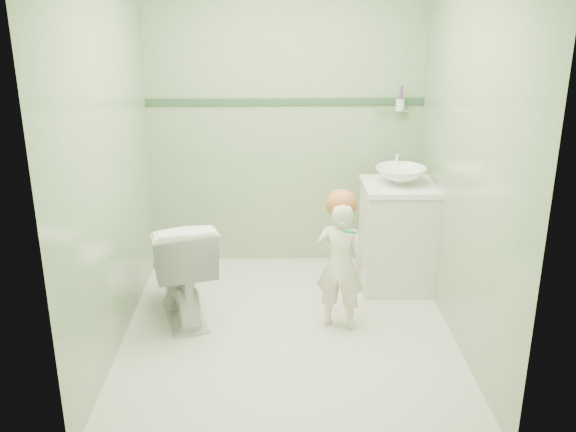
{
  "coord_description": "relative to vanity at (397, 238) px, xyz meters",
  "views": [
    {
      "loc": [
        -0.08,
        -3.85,
        2.21
      ],
      "look_at": [
        0.0,
        0.15,
        0.78
      ],
      "focal_mm": 40.29,
      "sensor_mm": 36.0,
      "label": 1
    }
  ],
  "objects": [
    {
      "name": "counter",
      "position": [
        0.0,
        0.0,
        0.41
      ],
      "size": [
        0.54,
        0.52,
        0.04
      ],
      "primitive_type": "cube",
      "color": "white",
      "rests_on": "vanity"
    },
    {
      "name": "trim_stripe",
      "position": [
        -0.84,
        0.54,
        0.95
      ],
      "size": [
        2.2,
        0.02,
        0.05
      ],
      "primitive_type": "cube",
      "color": "#315336",
      "rests_on": "room_shell"
    },
    {
      "name": "ground",
      "position": [
        -0.84,
        -0.7,
        -0.4
      ],
      "size": [
        2.5,
        2.5,
        0.0
      ],
      "primitive_type": "plane",
      "color": "beige",
      "rests_on": "ground"
    },
    {
      "name": "hair_cap",
      "position": [
        -0.49,
        -0.59,
        0.47
      ],
      "size": [
        0.2,
        0.2,
        0.2
      ],
      "primitive_type": "sphere",
      "color": "#A86132",
      "rests_on": "toddler"
    },
    {
      "name": "vanity",
      "position": [
        0.0,
        0.0,
        0.0
      ],
      "size": [
        0.52,
        0.5,
        0.8
      ],
      "primitive_type": "cube",
      "color": "silver",
      "rests_on": "ground"
    },
    {
      "name": "toddler",
      "position": [
        -0.49,
        -0.62,
        0.05
      ],
      "size": [
        0.38,
        0.31,
        0.91
      ],
      "primitive_type": "imported",
      "rotation": [
        0.0,
        0.0,
        2.84
      ],
      "color": "beige",
      "rests_on": "ground"
    },
    {
      "name": "faucet",
      "position": [
        0.0,
        0.19,
        0.57
      ],
      "size": [
        0.03,
        0.13,
        0.18
      ],
      "color": "silver",
      "rests_on": "counter"
    },
    {
      "name": "cup_holder",
      "position": [
        0.05,
        0.48,
        0.93
      ],
      "size": [
        0.26,
        0.07,
        0.21
      ],
      "color": "silver",
      "rests_on": "room_shell"
    },
    {
      "name": "room_shell",
      "position": [
        -0.84,
        -0.7,
        0.8
      ],
      "size": [
        2.5,
        2.54,
        2.4
      ],
      "color": "#86A978",
      "rests_on": "ground"
    },
    {
      "name": "teal_toothbrush",
      "position": [
        -0.46,
        -0.76,
        0.35
      ],
      "size": [
        0.11,
        0.14,
        0.08
      ],
      "color": "#149785",
      "rests_on": "toddler"
    },
    {
      "name": "basin",
      "position": [
        0.0,
        0.0,
        0.49
      ],
      "size": [
        0.37,
        0.37,
        0.13
      ],
      "primitive_type": "imported",
      "color": "white",
      "rests_on": "counter"
    },
    {
      "name": "toilet",
      "position": [
        -1.58,
        -0.46,
        -0.02
      ],
      "size": [
        0.62,
        0.83,
        0.76
      ],
      "primitive_type": "imported",
      "rotation": [
        0.0,
        0.0,
        3.44
      ],
      "color": "white",
      "rests_on": "ground"
    }
  ]
}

